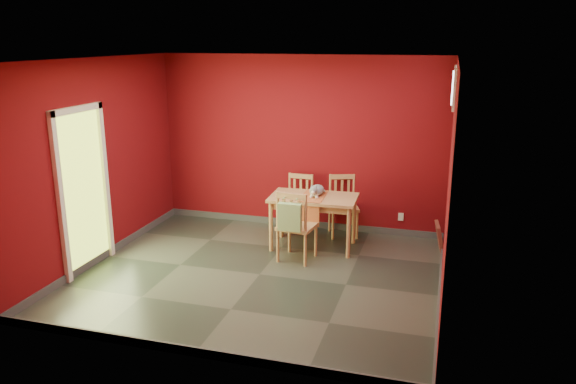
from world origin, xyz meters
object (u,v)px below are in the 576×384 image
(cat, at_px, (317,188))
(picture_frame, at_px, (439,237))
(chair_far_right, at_px, (343,205))
(tote_bag, at_px, (290,217))
(chair_near, at_px, (296,225))
(dining_table, at_px, (313,203))
(chair_far_left, at_px, (298,204))

(cat, xyz_separation_m, picture_frame, (1.73, 0.30, -0.67))
(chair_far_right, relative_size, picture_frame, 2.23)
(tote_bag, bearing_deg, chair_near, 85.32)
(dining_table, bearing_deg, chair_far_right, 65.45)
(dining_table, xyz_separation_m, picture_frame, (1.76, 0.36, -0.47))
(chair_far_left, height_order, chair_near, chair_near)
(chair_far_right, distance_m, picture_frame, 1.51)
(tote_bag, bearing_deg, chair_far_left, 100.43)
(dining_table, bearing_deg, tote_bag, -99.28)
(dining_table, height_order, chair_far_right, chair_far_right)
(chair_far_left, xyz_separation_m, chair_far_right, (0.68, 0.10, 0.01))
(chair_near, distance_m, cat, 0.73)
(tote_bag, relative_size, cat, 1.05)
(chair_near, bearing_deg, dining_table, 78.84)
(picture_frame, bearing_deg, cat, -170.20)
(chair_far_left, height_order, picture_frame, chair_far_left)
(chair_far_left, bearing_deg, chair_far_right, 8.63)
(chair_near, bearing_deg, picture_frame, 26.15)
(chair_far_right, relative_size, chair_near, 0.92)
(chair_far_left, distance_m, cat, 0.76)
(chair_near, bearing_deg, tote_bag, -94.68)
(chair_near, height_order, tote_bag, chair_near)
(chair_far_right, bearing_deg, cat, -114.54)
(dining_table, height_order, chair_near, chair_near)
(chair_near, height_order, picture_frame, chair_near)
(cat, distance_m, picture_frame, 1.88)
(chair_far_left, bearing_deg, chair_near, -76.57)
(tote_bag, bearing_deg, cat, 79.46)
(chair_far_right, bearing_deg, chair_near, -108.74)
(chair_far_right, height_order, chair_near, chair_near)
(tote_bag, distance_m, picture_frame, 2.26)
(dining_table, xyz_separation_m, cat, (0.03, 0.07, 0.20))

